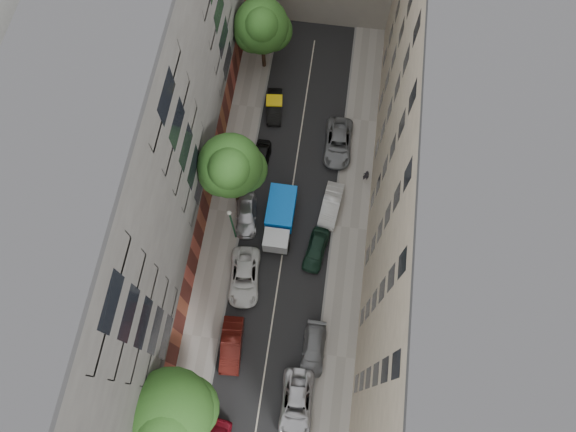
% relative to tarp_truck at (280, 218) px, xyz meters
% --- Properties ---
extents(ground, '(120.00, 120.00, 0.00)m').
position_rel_tarp_truck_xyz_m(ground, '(0.60, 0.49, -1.42)').
color(ground, '#4C4C49').
rests_on(ground, ground).
extents(road_surface, '(8.00, 44.00, 0.02)m').
position_rel_tarp_truck_xyz_m(road_surface, '(0.60, 0.49, -1.41)').
color(road_surface, black).
rests_on(road_surface, ground).
extents(sidewalk_left, '(3.00, 44.00, 0.15)m').
position_rel_tarp_truck_xyz_m(sidewalk_left, '(-4.90, 0.49, -1.35)').
color(sidewalk_left, gray).
rests_on(sidewalk_left, ground).
extents(sidewalk_right, '(3.00, 44.00, 0.15)m').
position_rel_tarp_truck_xyz_m(sidewalk_right, '(6.10, 0.49, -1.35)').
color(sidewalk_right, gray).
rests_on(sidewalk_right, ground).
extents(building_left, '(8.00, 44.00, 20.00)m').
position_rel_tarp_truck_xyz_m(building_left, '(-10.40, 0.49, 8.58)').
color(building_left, '#474542').
rests_on(building_left, ground).
extents(building_right, '(8.00, 44.00, 20.00)m').
position_rel_tarp_truck_xyz_m(building_right, '(11.60, 0.49, 8.58)').
color(building_right, '#BFAD94').
rests_on(building_right, ground).
extents(tarp_truck, '(2.28, 5.59, 2.59)m').
position_rel_tarp_truck_xyz_m(tarp_truck, '(0.00, 0.00, 0.00)').
color(tarp_truck, black).
rests_on(tarp_truck, ground).
extents(car_left_1, '(1.92, 4.64, 1.49)m').
position_rel_tarp_truck_xyz_m(car_left_1, '(-2.28, -10.91, -0.68)').
color(car_left_1, '#4E140F').
rests_on(car_left_1, ground).
extents(car_left_2, '(2.92, 5.41, 1.44)m').
position_rel_tarp_truck_xyz_m(car_left_2, '(-2.20, -5.31, -0.70)').
color(car_left_2, silver).
rests_on(car_left_2, ground).
extents(car_left_3, '(2.42, 4.63, 1.28)m').
position_rel_tarp_truck_xyz_m(car_left_3, '(-3.00, 0.29, -0.78)').
color(car_left_3, '#AFAFB3').
rests_on(car_left_3, ground).
extents(car_left_4, '(1.53, 3.75, 1.28)m').
position_rel_tarp_truck_xyz_m(car_left_4, '(-2.59, 5.84, -0.79)').
color(car_left_4, black).
rests_on(car_left_4, ground).
extents(car_left_5, '(1.79, 4.00, 1.28)m').
position_rel_tarp_truck_xyz_m(car_left_5, '(-2.20, 11.49, -0.79)').
color(car_left_5, black).
rests_on(car_left_5, ground).
extents(car_right_0, '(2.64, 5.36, 1.46)m').
position_rel_tarp_truck_xyz_m(car_right_0, '(3.40, -14.51, -0.69)').
color(car_right_0, silver).
rests_on(car_right_0, ground).
extents(car_right_1, '(1.79, 4.38, 1.27)m').
position_rel_tarp_truck_xyz_m(car_right_1, '(4.20, -10.31, -0.79)').
color(car_right_1, slate).
rests_on(car_right_1, ground).
extents(car_right_2, '(2.23, 4.24, 1.37)m').
position_rel_tarp_truck_xyz_m(car_right_2, '(3.40, -2.11, -0.74)').
color(car_right_2, black).
rests_on(car_right_2, ground).
extents(car_right_3, '(2.00, 4.51, 1.44)m').
position_rel_tarp_truck_xyz_m(car_right_3, '(4.20, 2.09, -0.71)').
color(car_right_3, silver).
rests_on(car_right_3, ground).
extents(car_right_4, '(2.57, 5.34, 1.47)m').
position_rel_tarp_truck_xyz_m(car_right_4, '(4.20, 8.35, -0.69)').
color(car_right_4, slate).
rests_on(car_right_4, ground).
extents(tree_near, '(6.05, 5.89, 9.07)m').
position_rel_tarp_truck_xyz_m(tree_near, '(-4.75, -16.43, 4.62)').
color(tree_near, '#382619').
rests_on(tree_near, sidewalk_left).
extents(tree_mid, '(5.33, 5.06, 9.72)m').
position_rel_tarp_truck_xyz_m(tree_mid, '(-3.90, 1.54, 5.37)').
color(tree_mid, '#382619').
rests_on(tree_mid, sidewalk_left).
extents(tree_far, '(5.23, 4.94, 8.16)m').
position_rel_tarp_truck_xyz_m(tree_far, '(-3.90, 16.30, 4.12)').
color(tree_far, '#382619').
rests_on(tree_far, sidewalk_left).
extents(lamp_post, '(0.36, 0.36, 5.79)m').
position_rel_tarp_truck_xyz_m(lamp_post, '(-3.60, -1.74, 2.34)').
color(lamp_post, '#1B5F35').
rests_on(lamp_post, sidewalk_left).
extents(pedestrian, '(0.59, 0.41, 1.54)m').
position_rel_tarp_truck_xyz_m(pedestrian, '(7.00, 5.34, -0.51)').
color(pedestrian, black).
rests_on(pedestrian, sidewalk_right).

